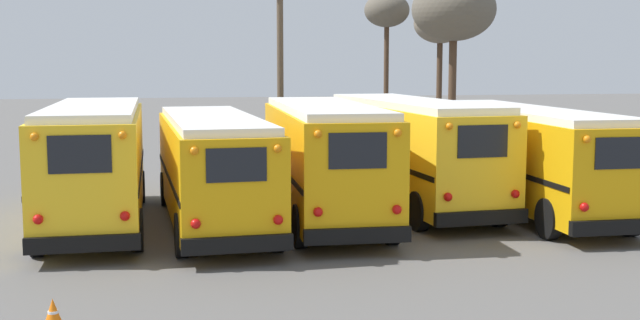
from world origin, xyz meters
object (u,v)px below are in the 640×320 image
bare_tree_1 (387,13)px  bare_tree_2 (440,25)px  school_bus_0 (95,160)px  school_bus_2 (324,157)px  traffic_cone (53,314)px  school_bus_1 (213,166)px  bare_tree_0 (454,11)px  school_bus_3 (410,148)px  utility_pole (280,58)px  school_bus_4 (523,154)px

bare_tree_1 → bare_tree_2: bare_tree_1 is taller
school_bus_0 → school_bus_2: size_ratio=1.00×
traffic_cone → school_bus_0: bearing=89.0°
school_bus_0 → traffic_cone: 8.89m
school_bus_2 → bare_tree_1: bare_tree_1 is taller
school_bus_1 → bare_tree_0: bare_tree_0 is taller
school_bus_2 → traffic_cone: 10.55m
school_bus_3 → bare_tree_0: 15.67m
school_bus_0 → school_bus_1: size_ratio=0.97×
school_bus_3 → traffic_cone: bearing=-133.6°
school_bus_2 → bare_tree_0: (9.61, 15.09, 5.11)m
school_bus_0 → traffic_cone: (-0.15, -8.75, -1.53)m
school_bus_1 → school_bus_3: (6.25, 1.90, 0.14)m
utility_pole → bare_tree_1: size_ratio=1.09×
traffic_cone → bare_tree_1: bearing=63.8°
bare_tree_0 → school_bus_2: bearing=-122.5°
school_bus_3 → bare_tree_2: bearing=67.2°
school_bus_1 → bare_tree_1: size_ratio=1.19×
school_bus_1 → bare_tree_2: (13.61, 19.43, 4.75)m
bare_tree_1 → traffic_cone: (-14.43, -29.31, -6.86)m
traffic_cone → bare_tree_2: bearing=58.5°
school_bus_0 → school_bus_2: bearing=-4.6°
school_bus_1 → bare_tree_0: (12.74, 15.22, 5.25)m
bare_tree_1 → school_bus_0: bearing=-124.8°
school_bus_0 → bare_tree_0: 22.15m
bare_tree_1 → traffic_cone: size_ratio=15.61×
school_bus_3 → bare_tree_1: bare_tree_1 is taller
school_bus_1 → traffic_cone: 8.86m
utility_pole → traffic_cone: size_ratio=16.95×
school_bus_1 → traffic_cone: school_bus_1 is taller
utility_pole → traffic_cone: 20.95m
school_bus_4 → traffic_cone: (-12.65, -8.63, -1.43)m
school_bus_0 → school_bus_1: school_bus_0 is taller
school_bus_2 → school_bus_3: (3.13, 1.77, 0.00)m
school_bus_2 → traffic_cone: size_ratio=18.06×
utility_pole → bare_tree_2: 13.07m
bare_tree_2 → utility_pole: bearing=-140.4°
school_bus_0 → bare_tree_2: (16.74, 18.79, 4.61)m
school_bus_2 → bare_tree_0: size_ratio=1.12×
school_bus_4 → bare_tree_0: size_ratio=1.28×
bare_tree_2 → school_bus_2: bearing=-118.5°
school_bus_3 → bare_tree_1: 20.61m
school_bus_1 → bare_tree_2: bearing=55.0°
school_bus_4 → traffic_cone: bearing=-145.7°
school_bus_0 → school_bus_4: bearing=-0.6°
utility_pole → bare_tree_2: utility_pole is taller
school_bus_1 → school_bus_2: (3.12, 0.13, 0.14)m
bare_tree_0 → bare_tree_1: 6.19m
school_bus_0 → bare_tree_2: size_ratio=1.25×
school_bus_3 → bare_tree_2: size_ratio=1.35×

